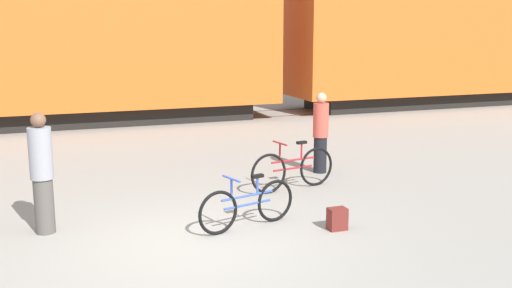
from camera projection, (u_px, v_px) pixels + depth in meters
name	position (u px, v px, depth m)	size (l,w,h in m)	color
ground_plane	(194.00, 246.00, 8.47)	(80.00, 80.00, 0.00)	gray
freight_train	(100.00, 27.00, 18.58)	(35.56, 2.96, 5.72)	black
rail_near	(107.00, 126.00, 18.51)	(47.56, 0.07, 0.01)	#4C4238
rail_far	(102.00, 119.00, 19.83)	(47.56, 0.07, 0.01)	#4C4238
bicycle_maroon	(293.00, 169.00, 11.29)	(1.82, 0.48, 0.94)	black
bicycle_blue	(248.00, 205.00, 9.15)	(1.69, 0.56, 0.84)	black
person_in_red	(321.00, 133.00, 12.53)	(0.32, 0.32, 1.70)	black
person_in_grey	(42.00, 173.00, 8.82)	(0.34, 0.34, 1.82)	#514C47
backpack	(337.00, 219.00, 9.10)	(0.28, 0.20, 0.34)	maroon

